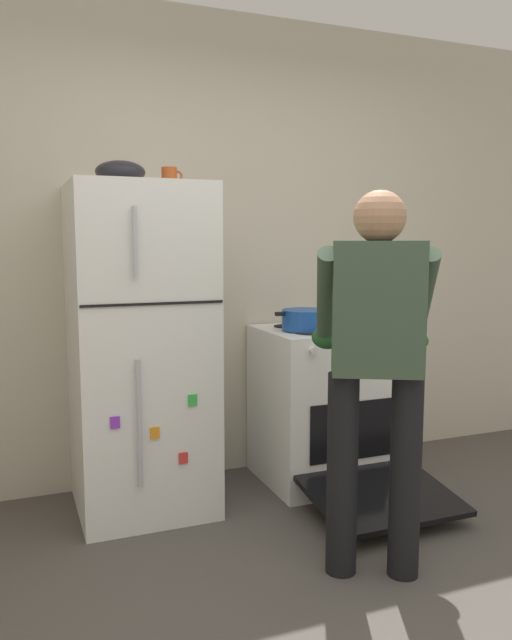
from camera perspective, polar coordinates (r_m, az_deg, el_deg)
The scene contains 8 objects.
kitchen_wall_back at distance 3.74m, azimuth -4.26°, elevation 6.41°, with size 6.00×0.10×2.70m, color beige.
refrigerator at distance 3.30m, azimuth -10.47°, elevation -2.66°, with size 0.68×0.72×1.68m.
stove_range at distance 3.73m, azimuth 6.53°, elevation -7.76°, with size 0.76×1.21×0.90m.
person_cook at distance 2.62m, azimuth 10.86°, elevation -2.67°, with size 0.65×0.70×1.60m.
red_pot at distance 3.53m, azimuth 4.61°, elevation 0.03°, with size 0.38×0.28×0.11m.
coffee_mug at distance 3.36m, azimuth -7.86°, elevation 12.81°, with size 0.11×0.08×0.10m.
pepper_mill at distance 3.96m, azimuth 8.98°, elevation 1.12°, with size 0.05×0.05×0.17m, color brown.
mixing_bowl at distance 3.25m, azimuth -12.26°, elevation 13.03°, with size 0.25×0.25×0.11m, color black.
Camera 1 is at (-1.12, -1.62, 1.39)m, focal length 35.14 mm.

